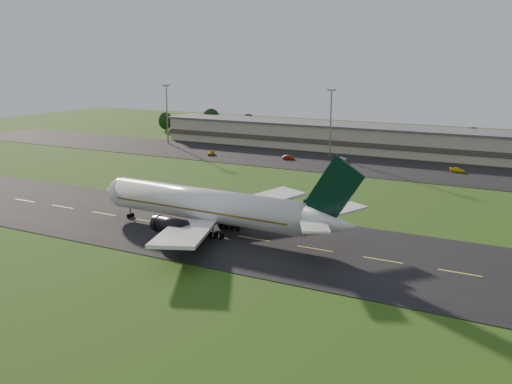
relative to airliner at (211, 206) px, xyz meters
The scene contains 12 objects.
ground 14.36m from the airliner, behind, with size 360.00×360.00×0.00m, color #244D13.
taxiway 14.35m from the airliner, behind, with size 220.00×30.00×0.10m, color black.
apron 73.44m from the airliner, 100.68° to the left, with size 260.00×30.00×0.10m, color black.
airliner is the anchor object (origin of this frame).
terminal 96.48m from the airliner, 94.27° to the left, with size 145.00×16.00×8.40m.
light_mast_west 105.70m from the airliner, 130.60° to the left, with size 2.40×1.20×20.35m.
light_mast_centre 80.89m from the airliner, 96.12° to the left, with size 2.40×1.20×20.35m.
tree_line 107.22m from the airliner, 80.46° to the left, with size 199.34×9.48×10.42m.
service_vehicle_a 79.35m from the airliner, 122.43° to the left, with size 1.59×3.96×1.35m, color #C6B40B.
service_vehicle_b 73.46m from the airliner, 104.32° to the left, with size 1.25×3.58×1.18m, color #A4160A.
service_vehicle_c 74.11m from the airliner, 92.47° to the left, with size 2.31×5.01×1.39m, color white.
service_vehicle_d 80.02m from the airliner, 68.54° to the left, with size 1.65×4.05×1.18m, color yellow.
Camera 1 is at (65.04, -80.00, 29.83)m, focal length 40.00 mm.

